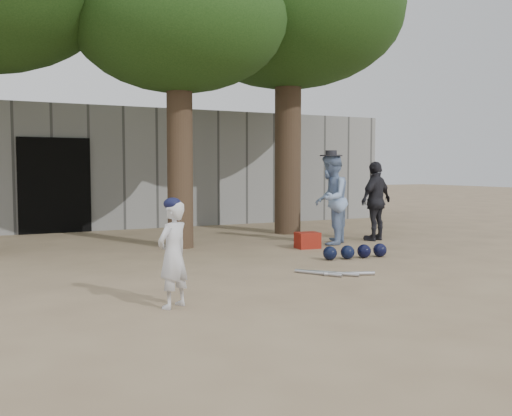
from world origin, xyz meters
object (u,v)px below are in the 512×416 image
spectator_blue (331,199)px  spectator_dark (376,201)px  red_bag (308,240)px  boy_player (173,255)px

spectator_blue → spectator_dark: spectator_blue is taller
spectator_blue → red_bag: size_ratio=4.23×
boy_player → red_bag: 4.93m
boy_player → spectator_blue: spectator_blue is taller
boy_player → red_bag: size_ratio=2.74×
red_bag → spectator_dark: bearing=11.5°
boy_player → spectator_blue: 5.65m
boy_player → spectator_blue: (4.39, 3.54, 0.31)m
spectator_dark → red_bag: 2.04m
spectator_dark → red_bag: size_ratio=3.90×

